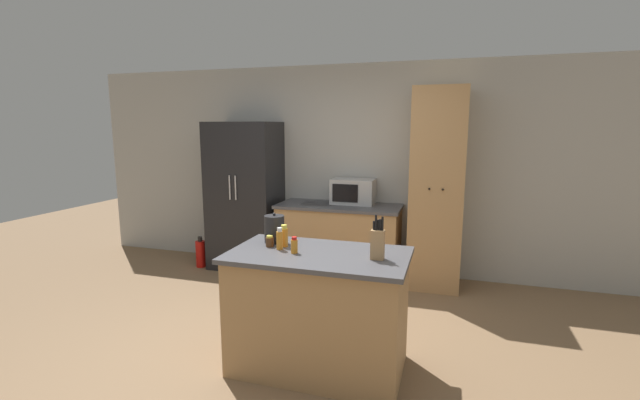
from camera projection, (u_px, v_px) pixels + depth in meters
ground_plane at (276, 355)px, 3.49m from camera, size 14.00×14.00×0.00m
wall_back at (346, 169)px, 5.46m from camera, size 7.20×0.06×2.60m
refrigerator at (245, 196)px, 5.57m from camera, size 0.87×0.65×1.90m
back_counter at (339, 240)px, 5.28m from camera, size 1.50×0.66×0.90m
pantry_cabinet at (437, 189)px, 4.85m from camera, size 0.58×0.61×2.27m
kitchen_island at (318, 311)px, 3.24m from camera, size 1.33×0.77×0.91m
microwave at (353, 191)px, 5.26m from camera, size 0.52×0.34×0.31m
knife_block at (378, 243)px, 2.99m from camera, size 0.09×0.06×0.32m
spice_bottle_tall_dark at (294, 246)px, 3.14m from camera, size 0.05×0.05×0.12m
spice_bottle_short_red at (280, 239)px, 3.24m from camera, size 0.05×0.05×0.17m
spice_bottle_amber_oil at (270, 241)px, 3.32m from camera, size 0.06×0.06×0.09m
spice_bottle_green_herb at (284, 236)px, 3.32m from camera, size 0.06×0.06×0.17m
kettle at (274, 229)px, 3.44m from camera, size 0.16×0.16×0.24m
fire_extinguisher at (201, 253)px, 5.66m from camera, size 0.13×0.13×0.41m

